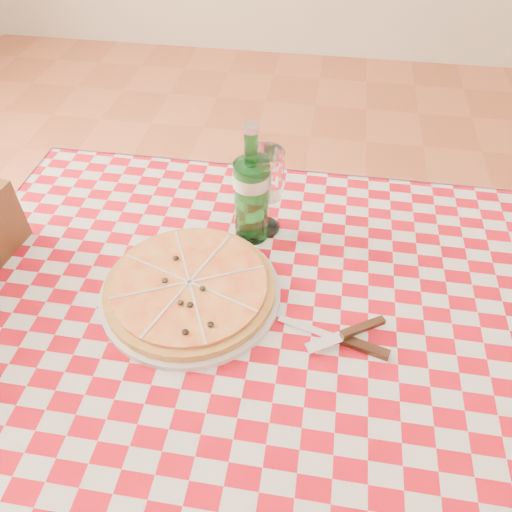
{
  "coord_description": "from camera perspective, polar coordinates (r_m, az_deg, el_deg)",
  "views": [
    {
      "loc": [
        0.09,
        -0.63,
        1.51
      ],
      "look_at": [
        -0.02,
        0.06,
        0.82
      ],
      "focal_mm": 35.0,
      "sensor_mm": 36.0,
      "label": 1
    }
  ],
  "objects": [
    {
      "name": "water_bottle",
      "position": [
        1.03,
        -0.53,
        8.12
      ],
      "size": [
        0.09,
        0.09,
        0.27
      ],
      "primitive_type": null,
      "rotation": [
        0.0,
        0.0,
        0.18
      ],
      "color": "#1B6C29",
      "rests_on": "tablecloth"
    },
    {
      "name": "cutlery",
      "position": [
        0.93,
        9.74,
        -9.08
      ],
      "size": [
        0.26,
        0.23,
        0.02
      ],
      "primitive_type": null,
      "rotation": [
        0.0,
        0.0,
        0.22
      ],
      "color": "silver",
      "rests_on": "tablecloth"
    },
    {
      "name": "pizza_plate",
      "position": [
        0.98,
        -7.56,
        -3.51
      ],
      "size": [
        0.45,
        0.45,
        0.05
      ],
      "primitive_type": null,
      "rotation": [
        0.0,
        0.0,
        -0.34
      ],
      "color": "#BB7C3E",
      "rests_on": "tablecloth"
    },
    {
      "name": "dining_table",
      "position": [
        1.06,
        0.56,
        -8.49
      ],
      "size": [
        1.2,
        0.8,
        0.75
      ],
      "color": "brown",
      "rests_on": "ground"
    },
    {
      "name": "wine_glass",
      "position": [
        1.07,
        1.02,
        7.28
      ],
      "size": [
        0.08,
        0.08,
        0.2
      ],
      "primitive_type": null,
      "rotation": [
        0.0,
        0.0,
        -0.0
      ],
      "color": "white",
      "rests_on": "tablecloth"
    },
    {
      "name": "tablecloth",
      "position": [
        0.99,
        0.59,
        -5.2
      ],
      "size": [
        1.3,
        0.9,
        0.01
      ],
      "primitive_type": "cube",
      "color": "#B30B1A",
      "rests_on": "dining_table"
    }
  ]
}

